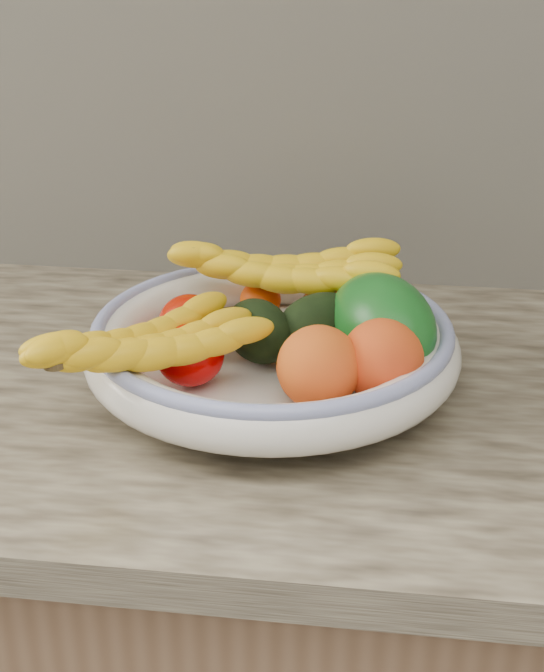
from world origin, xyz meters
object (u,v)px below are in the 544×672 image
(banana_bunch_back, at_px, (283,277))
(banana_bunch_front, at_px, (145,351))
(fruit_bowl, at_px, (272,346))
(green_mango, at_px, (382,325))

(banana_bunch_back, height_order, banana_bunch_front, banana_bunch_back)
(fruit_bowl, distance_m, banana_bunch_front, 0.15)
(green_mango, height_order, banana_bunch_back, green_mango)
(green_mango, bearing_deg, banana_bunch_front, 173.88)
(green_mango, bearing_deg, banana_bunch_back, 110.20)
(banana_bunch_front, bearing_deg, green_mango, -18.23)
(banana_bunch_back, xyz_separation_m, banana_bunch_front, (-0.11, -0.19, -0.01))
(fruit_bowl, xyz_separation_m, banana_bunch_back, (-0.00, 0.10, 0.04))
(banana_bunch_back, bearing_deg, banana_bunch_front, -119.86)
(fruit_bowl, bearing_deg, banana_bunch_back, 90.15)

